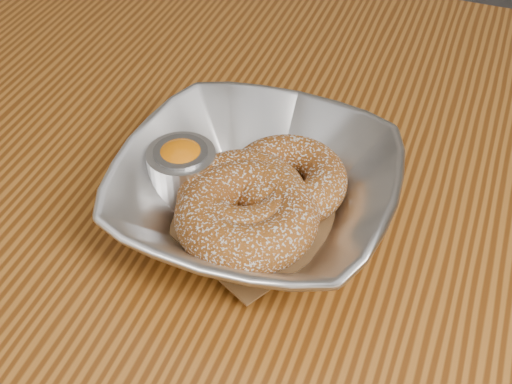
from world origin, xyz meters
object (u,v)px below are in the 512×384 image
(donut_extra, at_px, (243,200))
(ramekin, at_px, (182,169))
(table, at_px, (368,278))
(donut_front, at_px, (247,216))
(serving_bowl, at_px, (256,193))
(donut_back, at_px, (287,180))

(donut_extra, distance_m, ramekin, 0.06)
(table, bearing_deg, donut_extra, -148.47)
(ramekin, bearing_deg, donut_front, -23.78)
(serving_bowl, distance_m, donut_back, 0.03)
(serving_bowl, xyz_separation_m, donut_back, (0.02, 0.03, -0.00))
(donut_back, relative_size, donut_extra, 0.94)
(donut_back, distance_m, donut_extra, 0.05)
(donut_front, bearing_deg, donut_back, 73.82)
(donut_extra, bearing_deg, serving_bowl, 57.55)
(table, relative_size, donut_extra, 11.02)
(table, relative_size, serving_bowl, 5.16)
(serving_bowl, bearing_deg, donut_front, -84.11)
(donut_front, relative_size, donut_extra, 1.07)
(table, height_order, ramekin, ramekin)
(donut_back, relative_size, donut_front, 0.88)
(donut_extra, bearing_deg, donut_front, -59.24)
(table, xyz_separation_m, donut_front, (-0.09, -0.08, 0.13))
(serving_bowl, distance_m, donut_extra, 0.01)
(table, height_order, serving_bowl, serving_bowl)
(donut_back, height_order, donut_front, donut_front)
(donut_front, xyz_separation_m, donut_extra, (-0.01, 0.02, -0.00))
(ramekin, bearing_deg, donut_back, 15.07)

